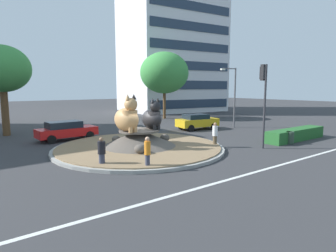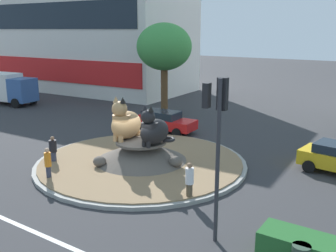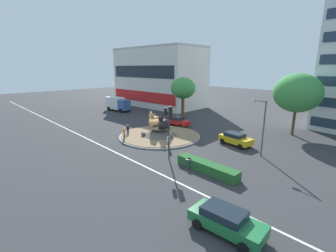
# 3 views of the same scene
# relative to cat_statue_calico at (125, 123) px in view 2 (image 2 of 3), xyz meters

# --- Properties ---
(ground_plane) EXTENTS (160.00, 160.00, 0.00)m
(ground_plane) POSITION_rel_cat_statue_calico_xyz_m (0.94, 0.14, -2.19)
(ground_plane) COLOR #333335
(lane_centreline) EXTENTS (112.00, 0.20, 0.01)m
(lane_centreline) POSITION_rel_cat_statue_calico_xyz_m (0.94, -7.72, -2.18)
(lane_centreline) COLOR silver
(lane_centreline) RESTS_ON ground
(roundabout_island) EXTENTS (11.24, 11.24, 1.32)m
(roundabout_island) POSITION_rel_cat_statue_calico_xyz_m (0.94, 0.14, -1.75)
(roundabout_island) COLOR gray
(roundabout_island) RESTS_ON ground
(cat_statue_calico) EXTENTS (1.47, 2.39, 2.37)m
(cat_statue_calico) POSITION_rel_cat_statue_calico_xyz_m (0.00, 0.00, 0.00)
(cat_statue_calico) COLOR tan
(cat_statue_calico) RESTS_ON roundabout_island
(cat_statue_black) EXTENTS (1.40, 2.08, 2.09)m
(cat_statue_black) POSITION_rel_cat_statue_calico_xyz_m (1.89, -0.03, -0.10)
(cat_statue_black) COLOR black
(cat_statue_black) RESTS_ON roundabout_island
(traffic_light_mast) EXTENTS (0.71, 0.56, 5.60)m
(traffic_light_mast) POSITION_rel_cat_statue_calico_xyz_m (7.72, -4.53, 1.89)
(traffic_light_mast) COLOR #2D2D33
(traffic_light_mast) RESTS_ON ground
(shophouse_block) EXTENTS (22.93, 12.35, 14.14)m
(shophouse_block) POSITION_rel_cat_statue_calico_xyz_m (-20.31, 18.76, 4.88)
(shophouse_block) COLOR silver
(shophouse_block) RESTS_ON ground
(broadleaf_tree_behind_island) EXTENTS (4.62, 4.62, 7.63)m
(broadleaf_tree_behind_island) POSITION_rel_cat_statue_calico_xyz_m (-5.43, 11.68, 3.42)
(broadleaf_tree_behind_island) COLOR brown
(broadleaf_tree_behind_island) RESTS_ON ground
(pedestrian_black_shirt) EXTENTS (0.40, 0.40, 1.59)m
(pedestrian_black_shirt) POSITION_rel_cat_statue_calico_xyz_m (-2.89, -2.56, -1.36)
(pedestrian_black_shirt) COLOR #33384C
(pedestrian_black_shirt) RESTS_ON ground
(pedestrian_orange_shirt) EXTENTS (0.32, 0.32, 1.69)m
(pedestrian_orange_shirt) POSITION_rel_cat_statue_calico_xyz_m (-1.20, -4.27, -1.28)
(pedestrian_orange_shirt) COLOR #33384C
(pedestrian_orange_shirt) RESTS_ON ground
(pedestrian_white_shirt) EXTENTS (0.36, 0.36, 1.72)m
(pedestrian_white_shirt) POSITION_rel_cat_statue_calico_xyz_m (5.45, -2.41, -1.28)
(pedestrian_white_shirt) COLOR brown
(pedestrian_white_shirt) RESTS_ON ground
(parked_car_right) EXTENTS (4.60, 2.16, 1.49)m
(parked_car_right) POSITION_rel_cat_statue_calico_xyz_m (-1.94, 6.45, -1.40)
(parked_car_right) COLOR red
(parked_car_right) RESTS_ON ground
(delivery_box_truck) EXTENTS (6.49, 3.03, 2.99)m
(delivery_box_truck) POSITION_rel_cat_statue_calico_xyz_m (-20.53, 6.62, -0.55)
(delivery_box_truck) COLOR #335693
(delivery_box_truck) RESTS_ON ground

